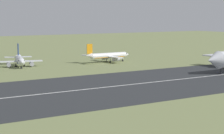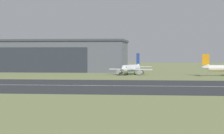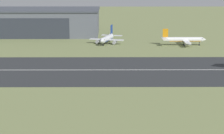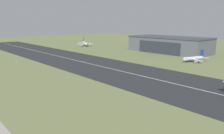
# 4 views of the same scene
# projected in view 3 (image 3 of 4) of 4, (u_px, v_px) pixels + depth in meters

# --- Properties ---
(runway_strip) EXTENTS (478.90, 49.36, 0.06)m
(runway_strip) POSITION_uv_depth(u_px,v_px,m) (36.00, 70.00, 162.35)
(runway_strip) COLOR #2B2D30
(runway_strip) RESTS_ON ground_plane
(runway_centreline) EXTENTS (431.01, 0.70, 0.01)m
(runway_centreline) POSITION_uv_depth(u_px,v_px,m) (36.00, 70.00, 162.34)
(runway_centreline) COLOR silver
(runway_centreline) RESTS_ON runway_strip
(hangar_building) EXTENTS (77.46, 34.03, 15.06)m
(hangar_building) POSITION_uv_depth(u_px,v_px,m) (32.00, 22.00, 251.81)
(hangar_building) COLOR slate
(hangar_building) RESTS_ON ground_plane
(airplane_parked_centre) EXTENTS (17.57, 21.34, 8.70)m
(airplane_parked_centre) POSITION_uv_depth(u_px,v_px,m) (107.00, 39.00, 221.50)
(airplane_parked_centre) COLOR silver
(airplane_parked_centre) RESTS_ON ground_plane
(airplane_parked_east) EXTENTS (22.34, 17.67, 8.33)m
(airplane_parked_east) POSITION_uv_depth(u_px,v_px,m) (184.00, 40.00, 216.23)
(airplane_parked_east) COLOR white
(airplane_parked_east) RESTS_ON ground_plane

